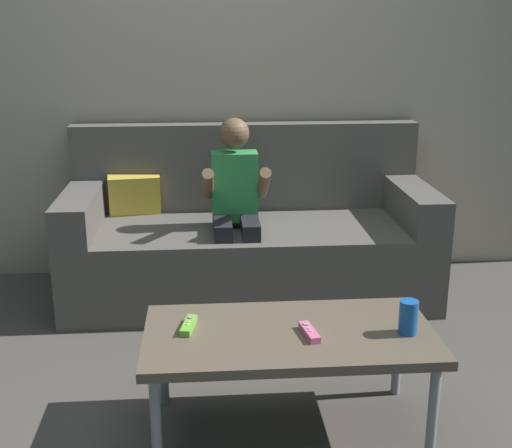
% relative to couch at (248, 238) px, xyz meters
% --- Properties ---
extents(ground_plane, '(9.89, 9.89, 0.00)m').
position_rel_couch_xyz_m(ground_plane, '(-0.17, -1.34, -0.31)').
color(ground_plane, '#4C4742').
extents(wall_back, '(4.94, 0.05, 2.50)m').
position_rel_couch_xyz_m(wall_back, '(-0.17, 0.39, 0.94)').
color(wall_back, '#B2A38E').
rests_on(wall_back, ground).
extents(couch, '(1.93, 0.80, 0.90)m').
position_rel_couch_xyz_m(couch, '(0.00, 0.00, 0.00)').
color(couch, '#56514C').
rests_on(couch, ground).
extents(person_seated_on_couch, '(0.33, 0.41, 0.98)m').
position_rel_couch_xyz_m(person_seated_on_couch, '(-0.07, -0.19, 0.25)').
color(person_seated_on_couch, black).
rests_on(person_seated_on_couch, ground).
extents(coffee_table, '(1.03, 0.52, 0.40)m').
position_rel_couch_xyz_m(coffee_table, '(0.06, -1.33, 0.05)').
color(coffee_table, brown).
rests_on(coffee_table, ground).
extents(game_remote_lime_near_edge, '(0.06, 0.14, 0.03)m').
position_rel_couch_xyz_m(game_remote_lime_near_edge, '(-0.30, -1.28, 0.10)').
color(game_remote_lime_near_edge, '#72C638').
rests_on(game_remote_lime_near_edge, coffee_table).
extents(game_remote_pink_center, '(0.06, 0.14, 0.03)m').
position_rel_couch_xyz_m(game_remote_pink_center, '(0.12, -1.37, 0.10)').
color(game_remote_pink_center, pink).
rests_on(game_remote_pink_center, coffee_table).
extents(soda_can, '(0.07, 0.07, 0.12)m').
position_rel_couch_xyz_m(soda_can, '(0.47, -1.38, 0.15)').
color(soda_can, '#1959B2').
rests_on(soda_can, coffee_table).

